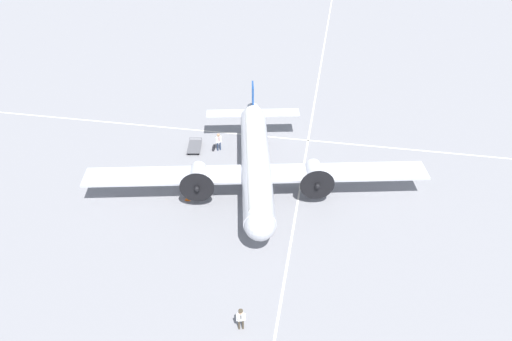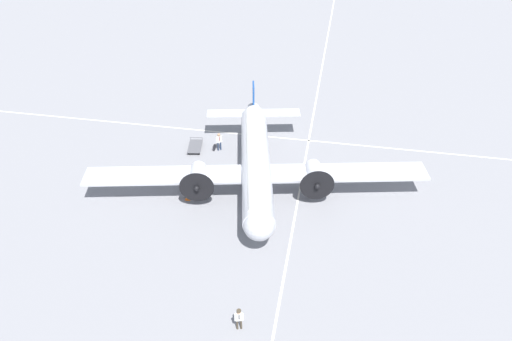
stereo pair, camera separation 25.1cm
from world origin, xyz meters
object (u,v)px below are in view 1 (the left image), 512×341
object	(u,v)px
crew_foreground	(241,317)
passenger_boarding	(219,140)
airliner_main	(256,164)
baggage_cart	(195,147)
suitcase_near_door	(214,148)
traffic_cone	(188,197)

from	to	relation	value
crew_foreground	passenger_boarding	size ratio (longest dim) A/B	0.95
airliner_main	baggage_cart	size ratio (longest dim) A/B	10.90
passenger_boarding	crew_foreground	bearing A→B (deg)	71.84
crew_foreground	passenger_boarding	world-z (taller)	passenger_boarding
baggage_cart	passenger_boarding	bearing A→B (deg)	86.50
passenger_boarding	suitcase_near_door	size ratio (longest dim) A/B	3.41
baggage_cart	traffic_cone	world-z (taller)	traffic_cone
airliner_main	baggage_cart	world-z (taller)	airliner_main
suitcase_near_door	traffic_cone	xyz separation A→B (m)	(7.54, -0.28, 0.03)
airliner_main	passenger_boarding	bearing A→B (deg)	-151.42
airliner_main	suitcase_near_door	xyz separation A→B (m)	(-5.07, -4.90, -2.15)
suitcase_near_door	baggage_cart	bearing A→B (deg)	-84.97
airliner_main	suitcase_near_door	size ratio (longest dim) A/B	52.35
crew_foreground	traffic_cone	world-z (taller)	crew_foreground
suitcase_near_door	traffic_cone	bearing A→B (deg)	-2.11
crew_foreground	suitcase_near_door	size ratio (longest dim) A/B	3.23
airliner_main	crew_foreground	xyz separation A→B (m)	(14.03, 1.52, -1.33)
airliner_main	suitcase_near_door	distance (m)	7.37
crew_foreground	traffic_cone	bearing A→B (deg)	-76.24
passenger_boarding	baggage_cart	bearing A→B (deg)	-29.51
airliner_main	passenger_boarding	distance (m)	6.90
airliner_main	passenger_boarding	world-z (taller)	airliner_main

